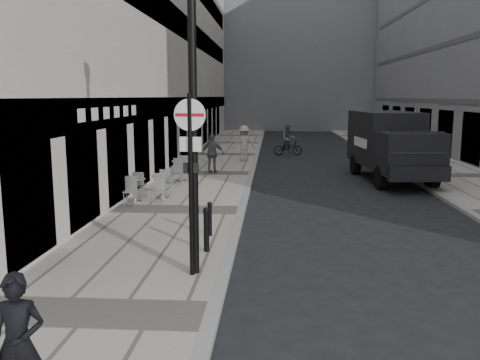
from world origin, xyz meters
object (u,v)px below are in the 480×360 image
at_px(lamppost, 193,98).
at_px(cyclist, 288,143).
at_px(walking_man, 18,344).
at_px(panel_van, 390,142).
at_px(sign_post, 191,161).

height_order(lamppost, cyclist, lamppost).
bearing_deg(walking_man, cyclist, 74.93).
height_order(lamppost, panel_van, lamppost).
xyz_separation_m(sign_post, panel_van, (6.58, 12.53, -0.74)).
xyz_separation_m(lamppost, cyclist, (2.46, 21.63, -2.82)).
distance_m(lamppost, cyclist, 21.95).
xyz_separation_m(sign_post, lamppost, (0.04, 0.12, 1.18)).
height_order(walking_man, cyclist, cyclist).
bearing_deg(lamppost, panel_van, 62.23).
relative_size(sign_post, panel_van, 0.55).
xyz_separation_m(walking_man, lamppost, (1.24, 4.61, 2.64)).
bearing_deg(cyclist, walking_man, -106.81).
distance_m(walking_man, lamppost, 5.45).
distance_m(walking_man, cyclist, 26.50).
height_order(sign_post, lamppost, lamppost).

